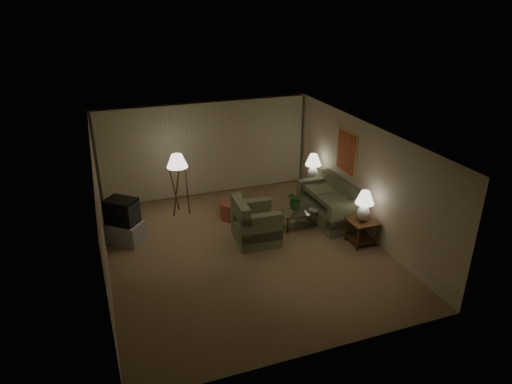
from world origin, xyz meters
TOP-DOWN VIEW (x-y plane):
  - ground at (0.00, 0.00)m, footprint 7.00×7.00m
  - room_shell at (0.02, 1.51)m, footprint 6.04×7.02m
  - sofa at (2.50, 0.69)m, footprint 1.89×0.99m
  - armchair at (0.38, 0.30)m, footprint 1.11×1.06m
  - side_table_near at (2.65, -0.66)m, footprint 0.62×0.62m
  - side_table_far at (2.65, 1.94)m, footprint 0.46×0.39m
  - table_lamp_near at (2.65, -0.66)m, footprint 0.43×0.43m
  - table_lamp_far at (2.65, 1.94)m, footprint 0.44×0.44m
  - coffee_table at (1.66, 0.59)m, footprint 0.99×0.54m
  - tv_cabinet at (-2.55, 1.31)m, footprint 1.40×1.40m
  - crt_tv at (-2.55, 1.31)m, footprint 1.18×1.18m
  - floor_lamp at (-1.02, 2.36)m, footprint 0.54×0.54m
  - ottoman at (0.22, 1.65)m, footprint 0.73×0.73m
  - vase at (1.51, 0.59)m, footprint 0.17×0.17m
  - flowers at (1.51, 0.59)m, footprint 0.57×0.53m
  - book at (1.91, 0.49)m, footprint 0.29×0.31m

SIDE VIEW (x-z plane):
  - ground at x=0.00m, z-range 0.00..0.00m
  - ottoman at x=0.22m, z-range 0.00..0.44m
  - tv_cabinet at x=-2.55m, z-range 0.00..0.50m
  - coffee_table at x=1.66m, z-range 0.07..0.48m
  - side_table_far at x=2.65m, z-range 0.09..0.69m
  - sofa at x=2.50m, z-range 0.00..0.82m
  - side_table_near at x=2.65m, z-range 0.12..0.72m
  - book at x=1.91m, z-range 0.41..0.43m
  - armchair at x=0.38m, z-range 0.00..0.86m
  - vase at x=1.51m, z-range 0.42..0.57m
  - crt_tv at x=-2.55m, z-range 0.50..1.09m
  - flowers at x=1.51m, z-range 0.57..1.08m
  - floor_lamp at x=-1.02m, z-range 0.04..1.69m
  - table_lamp_near at x=2.65m, z-range 0.67..1.40m
  - table_lamp_far at x=2.65m, z-range 0.67..1.43m
  - room_shell at x=0.02m, z-range 0.39..3.11m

